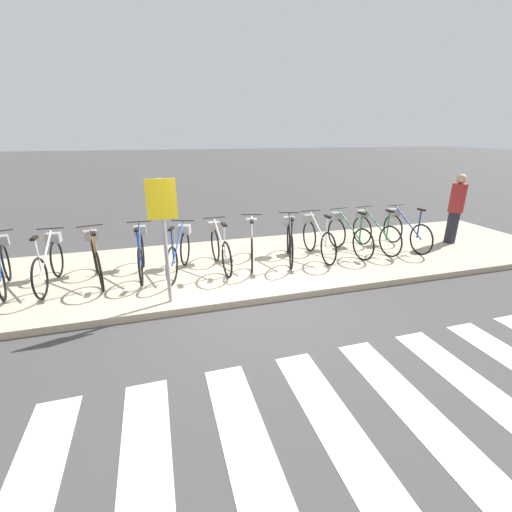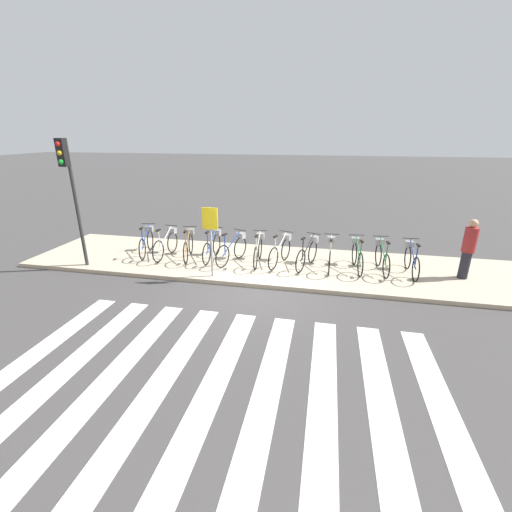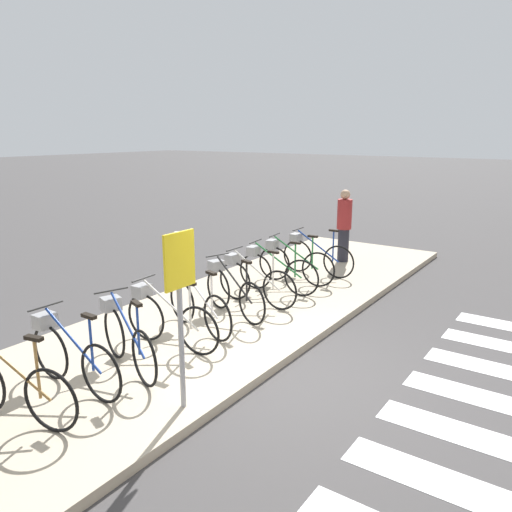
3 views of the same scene
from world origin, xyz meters
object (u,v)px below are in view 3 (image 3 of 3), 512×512
object	(u,v)px
parked_bicycle_6	(196,302)
parked_bicycle_10	(292,261)
parked_bicycle_2	(7,381)
parked_bicycle_9	(274,269)
parked_bicycle_5	(166,316)
sign_post	(180,290)
parked_bicycle_7	(231,289)
parked_bicycle_4	(125,335)
parked_bicycle_3	(69,353)
parked_bicycle_11	(314,254)
parked_bicycle_8	(252,279)
pedestrian	(344,224)

from	to	relation	value
parked_bicycle_6	parked_bicycle_10	world-z (taller)	same
parked_bicycle_6	parked_bicycle_10	size ratio (longest dim) A/B	0.97
parked_bicycle_2	parked_bicycle_10	size ratio (longest dim) A/B	0.98
parked_bicycle_2	parked_bicycle_9	xyz separation A→B (m)	(5.29, 0.08, 0.00)
parked_bicycle_5	sign_post	bearing A→B (deg)	-129.18
parked_bicycle_5	parked_bicycle_7	size ratio (longest dim) A/B	1.04
parked_bicycle_7	parked_bicycle_4	bearing A→B (deg)	-178.14
parked_bicycle_6	sign_post	distance (m)	2.42
parked_bicycle_3	sign_post	size ratio (longest dim) A/B	0.84
parked_bicycle_11	sign_post	xyz separation A→B (m)	(-5.55, -1.36, 0.91)
parked_bicycle_7	parked_bicycle_8	size ratio (longest dim) A/B	0.96
parked_bicycle_2	parked_bicycle_7	size ratio (longest dim) A/B	1.02
parked_bicycle_5	parked_bicycle_8	bearing A→B (deg)	1.19
parked_bicycle_4	parked_bicycle_10	distance (m)	4.48
parked_bicycle_4	sign_post	size ratio (longest dim) A/B	0.80
parked_bicycle_10	parked_bicycle_11	distance (m)	0.80
parked_bicycle_7	parked_bicycle_11	distance (m)	2.95
parked_bicycle_5	parked_bicycle_7	distance (m)	1.54
parked_bicycle_3	parked_bicycle_5	world-z (taller)	same
parked_bicycle_6	parked_bicycle_8	bearing A→B (deg)	-0.80
parked_bicycle_7	parked_bicycle_10	size ratio (longest dim) A/B	0.96
parked_bicycle_5	parked_bicycle_10	xyz separation A→B (m)	(3.68, 0.12, 0.00)
parked_bicycle_6	parked_bicycle_7	distance (m)	0.84
parked_bicycle_4	parked_bicycle_6	world-z (taller)	same
parked_bicycle_4	parked_bicycle_10	xyz separation A→B (m)	(4.48, 0.18, 0.00)
parked_bicycle_9	parked_bicycle_10	bearing A→B (deg)	1.69
sign_post	parked_bicycle_4	bearing A→B (deg)	77.54
parked_bicycle_10	pedestrian	world-z (taller)	pedestrian
parked_bicycle_3	parked_bicycle_9	world-z (taller)	same
parked_bicycle_9	sign_post	xyz separation A→B (m)	(-4.05, -1.41, 0.91)
parked_bicycle_6	parked_bicycle_9	size ratio (longest dim) A/B	0.97
pedestrian	parked_bicycle_6	bearing A→B (deg)	179.39
parked_bicycle_8	pedestrian	bearing A→B (deg)	-0.53
parked_bicycle_6	parked_bicycle_10	xyz separation A→B (m)	(2.98, 0.05, 0.00)
parked_bicycle_6	pedestrian	world-z (taller)	pedestrian
parked_bicycle_5	parked_bicycle_11	bearing A→B (deg)	0.58
parked_bicycle_4	parked_bicycle_8	xyz separation A→B (m)	(2.98, 0.10, 0.00)
parked_bicycle_9	sign_post	distance (m)	4.38
parked_bicycle_10	sign_post	size ratio (longest dim) A/B	0.84
parked_bicycle_4	parked_bicycle_9	world-z (taller)	same
parked_bicycle_2	parked_bicycle_8	world-z (taller)	same
parked_bicycle_2	parked_bicycle_4	xyz separation A→B (m)	(1.52, -0.07, 0.00)
parked_bicycle_10	pedestrian	xyz separation A→B (m)	(2.20, -0.11, 0.44)
sign_post	parked_bicycle_6	bearing A→B (deg)	37.91
parked_bicycle_6	parked_bicycle_8	world-z (taller)	same
parked_bicycle_4	parked_bicycle_7	size ratio (longest dim) A/B	0.99
parked_bicycle_4	parked_bicycle_7	distance (m)	2.33
parked_bicycle_11	sign_post	distance (m)	5.79
parked_bicycle_11	parked_bicycle_9	bearing A→B (deg)	177.97
parked_bicycle_2	pedestrian	bearing A→B (deg)	-0.03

